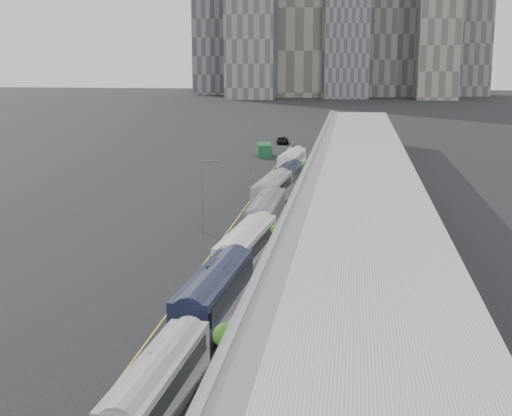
% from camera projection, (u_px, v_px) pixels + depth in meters
% --- Properties ---
extents(sidewalk, '(10.00, 170.00, 0.12)m').
position_uv_depth(sidewalk, '(325.00, 221.00, 83.96)').
color(sidewalk, gray).
rests_on(sidewalk, ground).
extents(lane_line, '(0.12, 160.00, 0.02)m').
position_uv_depth(lane_line, '(237.00, 219.00, 85.38)').
color(lane_line, gold).
rests_on(lane_line, ground).
extents(depot, '(12.45, 160.40, 7.20)m').
position_uv_depth(depot, '(360.00, 194.00, 82.71)').
color(depot, gray).
rests_on(depot, ground).
extents(bus_0, '(3.14, 12.24, 3.54)m').
position_uv_depth(bus_0, '(159.00, 391.00, 38.30)').
color(bus_0, gray).
rests_on(bus_0, ground).
extents(bus_1, '(3.68, 13.99, 4.05)m').
position_uv_depth(bus_1, '(215.00, 299.00, 52.20)').
color(bus_1, '#171B33').
rests_on(bus_1, ground).
extents(bus_2, '(3.93, 13.86, 4.00)m').
position_uv_depth(bus_2, '(247.00, 252.00, 64.91)').
color(bus_2, silver).
rests_on(bus_2, ground).
extents(bus_3, '(3.03, 13.69, 3.99)m').
position_uv_depth(bus_3, '(267.00, 217.00, 79.14)').
color(bus_3, slate).
rests_on(bus_3, ground).
extents(bus_4, '(3.89, 14.06, 4.06)m').
position_uv_depth(bus_4, '(273.00, 194.00, 91.95)').
color(bus_4, '#94959D').
rests_on(bus_4, ground).
extents(bus_5, '(3.51, 12.55, 3.62)m').
position_uv_depth(bus_5, '(288.00, 179.00, 103.97)').
color(bus_5, black).
rests_on(bus_5, ground).
extents(bus_6, '(3.70, 12.99, 3.75)m').
position_uv_depth(bus_6, '(292.00, 163.00, 119.03)').
color(bus_6, white).
rests_on(bus_6, ground).
extents(tree_0, '(1.84, 1.84, 4.76)m').
position_uv_depth(tree_0, '(235.00, 336.00, 39.92)').
color(tree_0, black).
rests_on(tree_0, ground).
extents(tree_1, '(1.51, 1.51, 4.49)m').
position_uv_depth(tree_1, '(283.00, 232.00, 64.20)').
color(tree_1, black).
rests_on(tree_1, ground).
extents(tree_2, '(1.38, 1.38, 4.24)m').
position_uv_depth(tree_2, '(301.00, 191.00, 84.67)').
color(tree_2, black).
rests_on(tree_2, ground).
extents(tree_3, '(1.91, 1.91, 4.38)m').
position_uv_depth(tree_3, '(310.00, 165.00, 104.73)').
color(tree_3, black).
rests_on(tree_3, ground).
extents(street_lamp_near, '(2.04, 0.22, 8.15)m').
position_uv_depth(street_lamp_near, '(204.00, 191.00, 77.76)').
color(street_lamp_near, '#59595E').
rests_on(street_lamp_near, ground).
extents(street_lamp_far, '(2.04, 0.22, 9.84)m').
position_uv_depth(street_lamp_far, '(252.00, 138.00, 119.89)').
color(street_lamp_far, '#59595E').
rests_on(street_lamp_far, ground).
extents(shipping_container, '(3.71, 6.63, 2.46)m').
position_uv_depth(shipping_container, '(264.00, 150.00, 138.82)').
color(shipping_container, '#144426').
rests_on(shipping_container, ground).
extents(suv, '(3.33, 5.74, 1.50)m').
position_uv_depth(suv, '(283.00, 140.00, 158.39)').
color(suv, black).
rests_on(suv, ground).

